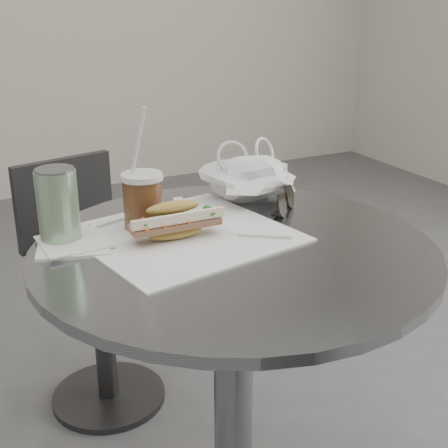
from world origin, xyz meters
name	(u,v)px	position (x,y,z in m)	size (l,w,h in m)	color
cafe_table	(233,370)	(0.00, 0.20, 0.47)	(0.76, 0.76, 0.74)	slate
chair_far	(95,300)	(-0.10, 0.88, 0.33)	(0.38, 0.42, 0.73)	#2F2F31
sandwich_paper	(184,235)	(-0.07, 0.29, 0.74)	(0.37, 0.35, 0.00)	white
banh_mi	(174,221)	(-0.09, 0.28, 0.78)	(0.22, 0.09, 0.07)	tan
iced_coffee	(143,201)	(-0.12, 0.36, 0.80)	(0.08, 0.08, 0.25)	brown
sunglasses	(284,203)	(0.18, 0.32, 0.76)	(0.10, 0.09, 0.05)	black
plastic_bag	(252,180)	(0.15, 0.41, 0.79)	(0.20, 0.16, 0.10)	white
napkin_stack	(74,243)	(-0.27, 0.33, 0.74)	(0.16, 0.16, 0.01)	white
drink_can	(58,206)	(-0.29, 0.36, 0.81)	(0.08, 0.08, 0.14)	#5EA05D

